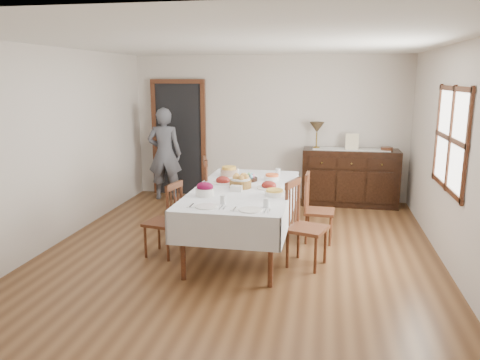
% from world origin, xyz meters
% --- Properties ---
extents(ground, '(6.00, 6.00, 0.00)m').
position_xyz_m(ground, '(0.00, 0.00, 0.00)').
color(ground, brown).
extents(room_shell, '(5.02, 6.02, 2.65)m').
position_xyz_m(room_shell, '(-0.15, 0.42, 1.64)').
color(room_shell, white).
rests_on(room_shell, ground).
extents(dining_table, '(1.25, 2.43, 0.83)m').
position_xyz_m(dining_table, '(0.03, 0.17, 0.74)').
color(dining_table, silver).
rests_on(dining_table, ground).
extents(chair_left_near, '(0.47, 0.47, 0.95)m').
position_xyz_m(chair_left_near, '(-0.88, -0.19, 0.48)').
color(chair_left_near, '#4F2817').
rests_on(chair_left_near, ground).
extents(chair_left_far, '(0.58, 0.58, 1.12)m').
position_xyz_m(chair_left_far, '(-0.74, 0.62, 0.56)').
color(chair_left_far, '#4F2817').
rests_on(chair_left_far, ground).
extents(chair_right_near, '(0.54, 0.54, 1.03)m').
position_xyz_m(chair_right_near, '(0.81, -0.18, 0.52)').
color(chair_right_near, '#4F2817').
rests_on(chair_right_near, ground).
extents(chair_right_far, '(0.41, 0.41, 0.95)m').
position_xyz_m(chair_right_far, '(0.94, 0.69, 0.48)').
color(chair_right_far, '#4F2817').
rests_on(chair_right_far, ground).
extents(sideboard, '(1.64, 0.59, 0.98)m').
position_xyz_m(sideboard, '(1.48, 2.72, 0.49)').
color(sideboard, black).
rests_on(sideboard, ground).
extents(person, '(0.61, 0.44, 1.79)m').
position_xyz_m(person, '(-1.85, 2.52, 0.90)').
color(person, '#50525B').
rests_on(person, ground).
extents(bread_basket, '(0.28, 0.28, 0.18)m').
position_xyz_m(bread_basket, '(-0.01, 0.19, 0.91)').
color(bread_basket, brown).
rests_on(bread_basket, dining_table).
extents(egg_basket, '(0.26, 0.26, 0.10)m').
position_xyz_m(egg_basket, '(0.02, 0.61, 0.87)').
color(egg_basket, black).
rests_on(egg_basket, dining_table).
extents(ham_platter_a, '(0.29, 0.29, 0.11)m').
position_xyz_m(ham_platter_a, '(-0.28, 0.39, 0.86)').
color(ham_platter_a, white).
rests_on(ham_platter_a, dining_table).
extents(ham_platter_b, '(0.31, 0.31, 0.11)m').
position_xyz_m(ham_platter_b, '(0.35, 0.23, 0.86)').
color(ham_platter_b, white).
rests_on(ham_platter_b, dining_table).
extents(beet_bowl, '(0.22, 0.22, 0.17)m').
position_xyz_m(beet_bowl, '(-0.35, -0.30, 0.91)').
color(beet_bowl, white).
rests_on(beet_bowl, dining_table).
extents(carrot_bowl, '(0.22, 0.22, 0.08)m').
position_xyz_m(carrot_bowl, '(0.33, 0.71, 0.87)').
color(carrot_bowl, white).
rests_on(carrot_bowl, dining_table).
extents(pineapple_bowl, '(0.25, 0.25, 0.13)m').
position_xyz_m(pineapple_bowl, '(-0.31, 0.91, 0.89)').
color(pineapple_bowl, tan).
rests_on(pineapple_bowl, dining_table).
extents(casserole_dish, '(0.24, 0.24, 0.08)m').
position_xyz_m(casserole_dish, '(0.46, -0.15, 0.87)').
color(casserole_dish, white).
rests_on(casserole_dish, dining_table).
extents(butter_dish, '(0.14, 0.09, 0.07)m').
position_xyz_m(butter_dish, '(-0.03, -0.01, 0.87)').
color(butter_dish, white).
rests_on(butter_dish, dining_table).
extents(setting_left, '(0.42, 0.31, 0.10)m').
position_xyz_m(setting_left, '(-0.16, -0.72, 0.85)').
color(setting_left, white).
rests_on(setting_left, dining_table).
extents(setting_right, '(0.42, 0.31, 0.10)m').
position_xyz_m(setting_right, '(0.33, -0.77, 0.85)').
color(setting_right, white).
rests_on(setting_right, dining_table).
extents(glass_far_a, '(0.07, 0.07, 0.09)m').
position_xyz_m(glass_far_a, '(-0.21, 0.98, 0.87)').
color(glass_far_a, silver).
rests_on(glass_far_a, dining_table).
extents(glass_far_b, '(0.07, 0.07, 0.11)m').
position_xyz_m(glass_far_b, '(0.38, 0.98, 0.89)').
color(glass_far_b, silver).
rests_on(glass_far_b, dining_table).
extents(runner, '(1.30, 0.35, 0.01)m').
position_xyz_m(runner, '(1.47, 2.71, 0.99)').
color(runner, silver).
rests_on(runner, sideboard).
extents(table_lamp, '(0.26, 0.26, 0.46)m').
position_xyz_m(table_lamp, '(0.88, 2.75, 1.34)').
color(table_lamp, brown).
rests_on(table_lamp, sideboard).
extents(picture_frame, '(0.22, 0.08, 0.28)m').
position_xyz_m(picture_frame, '(1.48, 2.68, 1.12)').
color(picture_frame, beige).
rests_on(picture_frame, sideboard).
extents(deco_bowl, '(0.20, 0.20, 0.06)m').
position_xyz_m(deco_bowl, '(2.07, 2.70, 1.01)').
color(deco_bowl, '#4F2817').
rests_on(deco_bowl, sideboard).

